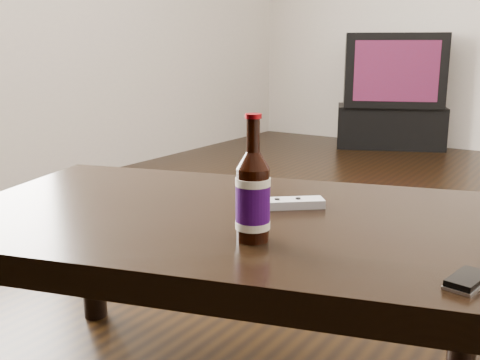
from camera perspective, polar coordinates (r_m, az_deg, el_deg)
The scene contains 7 objects.
floor at distance 2.19m, azimuth 19.90°, elevation -10.58°, with size 5.00×6.00×0.01m, color black.
tv_stand at distance 5.05m, azimuth 14.97°, elevation 5.29°, with size 0.89×0.44×0.36m, color black.
tv at distance 5.00m, azimuth 15.31°, elevation 10.74°, with size 0.94×0.79×0.60m.
coffee_table at distance 1.32m, azimuth -0.98°, elevation -6.02°, with size 1.45×1.08×0.48m.
beer_bottle at distance 1.09m, azimuth 1.31°, elevation -1.74°, with size 0.08×0.08×0.25m.
phone at distance 0.99m, azimuth 22.09°, elevation -9.46°, with size 0.06×0.10×0.02m.
remote at distance 1.34m, azimuth 4.64°, elevation -2.38°, with size 0.17×0.16×0.02m.
Camera 1 is at (0.42, -1.97, 0.86)m, focal length 42.00 mm.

